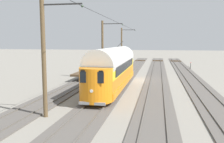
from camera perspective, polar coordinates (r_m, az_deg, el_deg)
name	(u,v)px	position (r m, az deg, el deg)	size (l,w,h in m)	color
ground_plane	(139,80)	(30.67, 6.50, -2.08)	(220.00, 220.00, 0.00)	gray
track_streetcar_siding	(193,81)	(31.16, 18.71, -2.16)	(2.80, 80.00, 0.18)	#56514C
track_adjacent_siding	(157,80)	(30.88, 10.61, -1.99)	(2.80, 80.00, 0.18)	#56514C
track_third_siding	(123,79)	(31.21, 2.52, -1.77)	(2.80, 80.00, 0.18)	#56514C
track_outer_siding	(90,78)	(32.15, -5.24, -1.54)	(2.80, 80.00, 0.18)	#56514C
vintage_streetcar	(114,67)	(24.78, 0.39, 1.05)	(2.65, 16.80, 4.79)	orange
flatcar_adjacent	(97,69)	(35.51, -3.62, 0.61)	(2.80, 14.51, 1.60)	brown
catenary_pole_foreground	(122,46)	(47.03, 2.38, 5.98)	(2.83, 0.28, 7.55)	brown
catenary_pole_mid_near	(103,49)	(31.09, -2.15, 5.39)	(2.83, 0.28, 7.55)	brown
catenary_pole_mid_far	(45,57)	(15.75, -15.76, 3.42)	(2.83, 0.28, 7.55)	brown
overhead_wire_run	(123,25)	(31.38, 2.62, 11.01)	(2.62, 36.45, 0.18)	black
switch_stand	(191,65)	(44.62, 18.23, 1.40)	(0.50, 0.30, 1.24)	black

